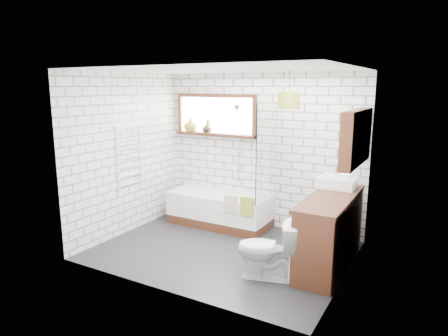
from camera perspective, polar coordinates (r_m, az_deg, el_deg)
The scene contains 22 objects.
floor at distance 5.78m, azimuth -0.30°, elevation -11.75°, with size 3.40×2.60×0.01m, color black.
ceiling at distance 5.31m, azimuth -0.33°, elevation 13.97°, with size 3.40×2.60×0.01m, color white.
wall_back at distance 6.55m, azimuth 5.37°, elevation 2.46°, with size 3.40×0.01×2.50m, color white.
wall_front at distance 4.35m, azimuth -8.91°, elevation -2.33°, with size 3.40×0.01×2.50m, color white.
wall_left at distance 6.41m, azimuth -13.66°, elevation 1.98°, with size 0.01×2.60×2.50m, color white.
wall_right at distance 4.81m, azimuth 17.61°, elevation -1.39°, with size 0.01×2.60×2.50m, color white.
window at distance 6.84m, azimuth -1.26°, elevation 7.53°, with size 1.52×0.16×0.68m, color #33180E.
towel_radiator at distance 6.39m, azimuth -13.35°, elevation 1.51°, with size 0.06×0.52×1.00m, color white.
mirror_cabinet at distance 5.34m, azimuth 18.34°, elevation 4.17°, with size 0.16×1.20×0.70m, color #33180E.
shower_riser at distance 6.67m, azimuth 2.09°, elevation 3.53°, with size 0.02×0.02×1.30m, color silver.
bathtub at distance 6.71m, azimuth -0.59°, elevation -5.88°, with size 1.68×0.74×0.54m, color white.
shower_screen at distance 6.11m, azimuth 6.05°, elevation 2.18°, with size 0.02×0.72×1.50m, color white.
towel_green at distance 6.01m, azimuth 3.33°, elevation -5.48°, with size 0.21×0.06×0.29m, color olive.
towel_beige at distance 6.13m, azimuth 0.97°, elevation -5.11°, with size 0.20×0.05×0.27m, color #C1B186.
vanity at distance 5.35m, azimuth 14.92°, elevation -8.72°, with size 0.52×1.62×0.93m, color #33180E.
basin at distance 5.67m, azimuth 15.89°, elevation -1.97°, with size 0.49×0.43×0.14m, color white.
tap at distance 5.62m, azimuth 17.50°, elevation -1.63°, with size 0.03×0.03×0.15m, color silver.
toilet at distance 4.92m, azimuth 6.19°, elevation -11.47°, with size 0.72×0.41×0.73m, color white.
vase_olive at distance 7.09m, azimuth -4.81°, elevation 6.04°, with size 0.24×0.24×0.25m, color olive.
vase_dark at distance 6.91m, azimuth -2.48°, elevation 5.61°, with size 0.16×0.16×0.17m, color black.
bottle at distance 6.90m, azimuth -2.28°, elevation 5.83°, with size 0.07×0.07×0.23m, color olive.
pendant at distance 5.54m, azimuth 9.23°, elevation 9.54°, with size 0.30×0.30×0.22m, color olive.
Camera 1 is at (2.64, -4.60, 2.29)m, focal length 32.00 mm.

